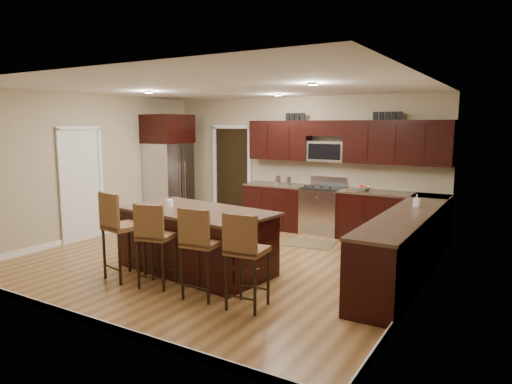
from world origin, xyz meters
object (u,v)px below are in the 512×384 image
Objects in this scene: refrigerator at (169,168)px; stool_right at (200,243)px; stool_mid at (154,236)px; island at (197,242)px; range at (323,210)px; stool_left at (119,226)px; stool_extra at (245,250)px.

stool_right is at bearing -43.96° from refrigerator.
refrigerator is at bearing 115.34° from stool_mid.
stool_mid reaches higher than island.
island is 0.89m from stool_mid.
range is 3.20m from island.
stool_mid is (-0.03, -0.85, 0.28)m from island.
stool_right is at bearing -89.49° from range.
island is 3.62m from refrigerator.
range is 4.21m from stool_left.
refrigerator is (-3.30, -0.76, 0.74)m from range.
refrigerator reaches higher than island.
stool_extra is at bearing -5.50° from stool_right.
range is 0.47× the size of refrigerator.
island is 1.04× the size of refrigerator.
stool_left is 2.05m from stool_extra.
island is at bearing -42.15° from refrigerator.
island is 1.98× the size of stool_left.
stool_mid is 0.99× the size of stool_extra.
stool_extra is at bearing -24.61° from island.
stool_extra is (0.65, 0.00, 0.00)m from stool_right.
stool_right is at bearing 174.50° from stool_extra.
stool_mid is (-0.71, -3.97, 0.23)m from range.
stool_left is at bearing 174.61° from stool_extra.
stool_extra is (1.37, -0.85, 0.29)m from island.
stool_right is at bearing 11.28° from stool_left.
stool_left reaches higher than island.
refrigerator is (-3.34, 3.22, 0.49)m from stool_right.
range is 0.97× the size of stool_extra.
island is 2.15× the size of stool_mid.
range is at bearing 82.24° from stool_left.
stool_left is at bearing 174.66° from stool_right.
stool_left reaches higher than stool_mid.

